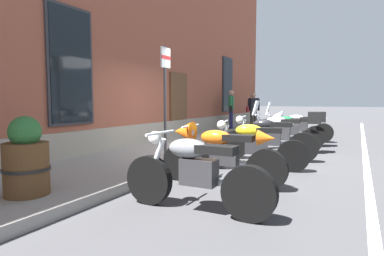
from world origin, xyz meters
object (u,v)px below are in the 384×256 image
at_px(motorcycle_yellow_naked, 253,146).
at_px(pedestrian_dark_jacket, 253,108).
at_px(motorcycle_grey_naked, 194,173).
at_px(motorcycle_white_sport, 296,125).
at_px(pedestrian_striped_shirt, 231,107).
at_px(motorcycle_silver_touring, 284,131).
at_px(motorcycle_orange_sport, 217,151).
at_px(motorcycle_black_naked, 267,139).
at_px(motorcycle_green_touring, 293,128).
at_px(barrel_planter, 26,161).
at_px(parking_sign, 165,85).

xyz_separation_m(motorcycle_yellow_naked, pedestrian_dark_jacket, (7.92, 2.33, 0.54)).
relative_size(motorcycle_grey_naked, motorcycle_yellow_naked, 0.98).
distance_m(motorcycle_grey_naked, motorcycle_yellow_naked, 2.68).
relative_size(motorcycle_white_sport, pedestrian_striped_shirt, 1.31).
distance_m(motorcycle_silver_touring, pedestrian_striped_shirt, 5.53).
xyz_separation_m(motorcycle_orange_sport, pedestrian_striped_shirt, (8.47, 2.89, 0.52)).
bearing_deg(motorcycle_black_naked, motorcycle_grey_naked, -178.77).
height_order(motorcycle_grey_naked, pedestrian_striped_shirt, pedestrian_striped_shirt).
distance_m(motorcycle_black_naked, motorcycle_green_touring, 2.70).
distance_m(pedestrian_striped_shirt, pedestrian_dark_jacket, 1.09).
xyz_separation_m(motorcycle_yellow_naked, motorcycle_black_naked, (1.21, 0.02, 0.01)).
bearing_deg(pedestrian_dark_jacket, barrel_planter, -178.02).
xyz_separation_m(motorcycle_yellow_naked, pedestrian_striped_shirt, (7.13, 3.09, 0.60)).
xyz_separation_m(motorcycle_orange_sport, pedestrian_dark_jacket, (9.25, 2.14, 0.46)).
distance_m(motorcycle_silver_touring, parking_sign, 3.55).
relative_size(motorcycle_yellow_naked, motorcycle_black_naked, 0.94).
xyz_separation_m(motorcycle_black_naked, motorcycle_green_touring, (2.70, -0.11, 0.06)).
height_order(motorcycle_black_naked, motorcycle_white_sport, motorcycle_white_sport).
bearing_deg(motorcycle_orange_sport, motorcycle_white_sport, -1.46).
bearing_deg(barrel_planter, parking_sign, 0.52).
bearing_deg(pedestrian_striped_shirt, motorcycle_grey_naked, -162.18).
bearing_deg(motorcycle_yellow_naked, parking_sign, 91.50).
relative_size(motorcycle_yellow_naked, motorcycle_white_sport, 0.95).
distance_m(motorcycle_silver_touring, motorcycle_white_sport, 2.56).
xyz_separation_m(motorcycle_yellow_naked, motorcycle_white_sport, (5.18, 0.03, 0.07)).
bearing_deg(barrel_planter, pedestrian_striped_shirt, 6.19).
bearing_deg(pedestrian_dark_jacket, motorcycle_grey_naked, -167.26).
relative_size(pedestrian_striped_shirt, parking_sign, 0.69).
distance_m(motorcycle_green_touring, barrel_planter, 7.66).
distance_m(motorcycle_black_naked, pedestrian_dark_jacket, 7.11).
relative_size(motorcycle_black_naked, motorcycle_silver_touring, 1.01).
xyz_separation_m(motorcycle_white_sport, pedestrian_striped_shirt, (1.95, 3.06, 0.53)).
distance_m(motorcycle_black_naked, barrel_planter, 5.07).
distance_m(motorcycle_yellow_naked, motorcycle_white_sport, 5.18).
height_order(pedestrian_dark_jacket, barrel_planter, pedestrian_dark_jacket).
relative_size(motorcycle_black_naked, pedestrian_striped_shirt, 1.32).
bearing_deg(motorcycle_grey_naked, barrel_planter, 111.81).
height_order(pedestrian_striped_shirt, pedestrian_dark_jacket, pedestrian_striped_shirt).
height_order(motorcycle_black_naked, barrel_planter, barrel_planter).
relative_size(motorcycle_orange_sport, motorcycle_yellow_naked, 1.02).
bearing_deg(pedestrian_striped_shirt, motorcycle_green_touring, -135.35).
bearing_deg(motorcycle_green_touring, motorcycle_black_naked, 177.67).
xyz_separation_m(motorcycle_black_naked, pedestrian_striped_shirt, (5.92, 3.07, 0.59)).
height_order(motorcycle_grey_naked, barrel_planter, barrel_planter).
distance_m(motorcycle_grey_naked, motorcycle_silver_touring, 5.30).
relative_size(motorcycle_green_touring, parking_sign, 0.89).
bearing_deg(parking_sign, motorcycle_grey_naked, -142.24).
height_order(motorcycle_orange_sport, motorcycle_yellow_naked, motorcycle_orange_sport).
distance_m(motorcycle_silver_touring, pedestrian_dark_jacket, 5.83).
relative_size(motorcycle_yellow_naked, motorcycle_green_touring, 0.97).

